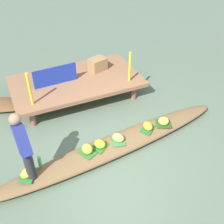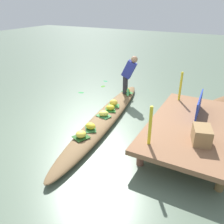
% 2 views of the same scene
% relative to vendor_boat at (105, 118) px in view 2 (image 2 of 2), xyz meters
% --- Properties ---
extents(canal_water, '(40.00, 40.00, 0.00)m').
position_rel_vendor_boat_xyz_m(canal_water, '(0.00, 0.00, -0.11)').
color(canal_water, '#5A6D59').
rests_on(canal_water, ground).
extents(dock_platform, '(3.20, 1.80, 0.48)m').
position_rel_vendor_boat_xyz_m(dock_platform, '(-0.07, 2.19, 0.31)').
color(dock_platform, '#8C6043').
rests_on(dock_platform, ground).
extents(vendor_boat, '(5.29, 1.24, 0.21)m').
position_rel_vendor_boat_xyz_m(vendor_boat, '(0.00, 0.00, 0.00)').
color(vendor_boat, brown).
rests_on(vendor_boat, ground).
extents(moored_boat, '(2.82, 1.57, 0.19)m').
position_rel_vendor_boat_xyz_m(moored_boat, '(-2.24, 2.55, -0.01)').
color(moored_boat, brown).
rests_on(moored_boat, ground).
extents(leaf_mat_0, '(0.40, 0.39, 0.01)m').
position_rel_vendor_boat_xyz_m(leaf_mat_0, '(1.20, 0.08, 0.11)').
color(leaf_mat_0, '#23521D').
rests_on(leaf_mat_0, vendor_boat).
extents(banana_bunch_0, '(0.28, 0.28, 0.15)m').
position_rel_vendor_boat_xyz_m(banana_bunch_0, '(1.20, 0.08, 0.18)').
color(banana_bunch_0, yellow).
rests_on(banana_bunch_0, vendor_boat).
extents(leaf_mat_1, '(0.36, 0.39, 0.01)m').
position_rel_vendor_boat_xyz_m(leaf_mat_1, '(-0.60, -0.06, 0.11)').
color(leaf_mat_1, '#2B6F31').
rests_on(leaf_mat_1, vendor_boat).
extents(banana_bunch_1, '(0.26, 0.28, 0.19)m').
position_rel_vendor_boat_xyz_m(banana_bunch_1, '(-0.60, -0.06, 0.20)').
color(banana_bunch_1, yellow).
rests_on(banana_bunch_1, vendor_boat).
extents(leaf_mat_2, '(0.42, 0.40, 0.01)m').
position_rel_vendor_boat_xyz_m(leaf_mat_2, '(-0.32, -0.01, 0.11)').
color(leaf_mat_2, '#277027').
rests_on(leaf_mat_2, vendor_boat).
extents(banana_bunch_2, '(0.28, 0.30, 0.14)m').
position_rel_vendor_boat_xyz_m(banana_bunch_2, '(-0.32, -0.01, 0.18)').
color(banana_bunch_2, gold).
rests_on(banana_bunch_2, vendor_boat).
extents(leaf_mat_3, '(0.39, 0.42, 0.01)m').
position_rel_vendor_boat_xyz_m(leaf_mat_3, '(-1.76, -0.15, 0.11)').
color(leaf_mat_3, '#2A7332').
rests_on(leaf_mat_3, vendor_boat).
extents(banana_bunch_3, '(0.31, 0.29, 0.15)m').
position_rel_vendor_boat_xyz_m(banana_bunch_3, '(-1.76, -0.15, 0.19)').
color(banana_bunch_3, gold).
rests_on(banana_bunch_3, vendor_boat).
extents(leaf_mat_4, '(0.42, 0.40, 0.01)m').
position_rel_vendor_boat_xyz_m(leaf_mat_4, '(0.80, 0.07, 0.11)').
color(leaf_mat_4, '#29652F').
rests_on(leaf_mat_4, vendor_boat).
extents(banana_bunch_4, '(0.20, 0.26, 0.15)m').
position_rel_vendor_boat_xyz_m(banana_bunch_4, '(0.80, 0.07, 0.19)').
color(banana_bunch_4, yellow).
rests_on(banana_bunch_4, vendor_boat).
extents(leaf_mat_5, '(0.31, 0.40, 0.01)m').
position_rel_vendor_boat_xyz_m(leaf_mat_5, '(0.08, 0.01, 0.11)').
color(leaf_mat_5, '#367A42').
rests_on(leaf_mat_5, vendor_boat).
extents(banana_bunch_5, '(0.29, 0.31, 0.14)m').
position_rel_vendor_boat_xyz_m(banana_bunch_5, '(0.08, 0.01, 0.18)').
color(banana_bunch_5, '#E7E258').
rests_on(banana_bunch_5, vendor_boat).
extents(vendor_person, '(0.24, 0.50, 1.21)m').
position_rel_vendor_boat_xyz_m(vendor_person, '(-1.70, -0.10, 0.80)').
color(vendor_person, '#28282D').
rests_on(vendor_person, vendor_boat).
extents(water_bottle, '(0.06, 0.06, 0.23)m').
position_rel_vendor_boat_xyz_m(water_bottle, '(-1.50, -0.02, 0.22)').
color(water_bottle, '#56BD6E').
rests_on(water_bottle, vendor_boat).
extents(market_banner, '(1.07, 0.08, 0.47)m').
position_rel_vendor_boat_xyz_m(market_banner, '(-0.57, 2.19, 0.61)').
color(market_banner, '#1B339C').
rests_on(market_banner, dock_platform).
extents(railing_post_west, '(0.06, 0.06, 0.77)m').
position_rel_vendor_boat_xyz_m(railing_post_west, '(-1.27, 1.59, 0.76)').
color(railing_post_west, yellow).
rests_on(railing_post_west, dock_platform).
extents(railing_post_east, '(0.06, 0.06, 0.77)m').
position_rel_vendor_boat_xyz_m(railing_post_east, '(1.13, 1.59, 0.76)').
color(railing_post_east, yellow).
rests_on(railing_post_east, dock_platform).
extents(produce_crate, '(0.51, 0.43, 0.32)m').
position_rel_vendor_boat_xyz_m(produce_crate, '(0.62, 2.45, 0.53)').
color(produce_crate, '#98754A').
rests_on(produce_crate, dock_platform).
extents(drifting_plant_0, '(0.20, 0.25, 0.01)m').
position_rel_vendor_boat_xyz_m(drifting_plant_0, '(-2.98, -1.67, -0.10)').
color(drifting_plant_0, '#25844B').
rests_on(drifting_plant_0, ground).
extents(drifting_plant_1, '(0.23, 0.16, 0.01)m').
position_rel_vendor_boat_xyz_m(drifting_plant_1, '(-2.40, -1.44, -0.10)').
color(drifting_plant_1, '#387F1B').
rests_on(drifting_plant_1, ground).
extents(drifting_plant_2, '(0.21, 0.24, 0.01)m').
position_rel_vendor_boat_xyz_m(drifting_plant_2, '(-1.47, -1.80, -0.10)').
color(drifting_plant_2, '#248237').
rests_on(drifting_plant_2, ground).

